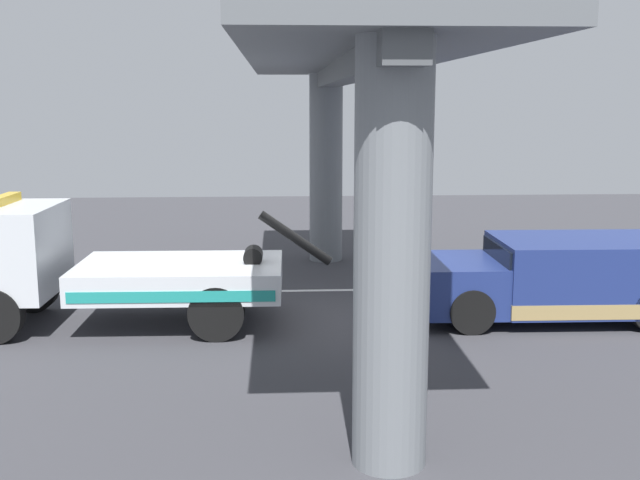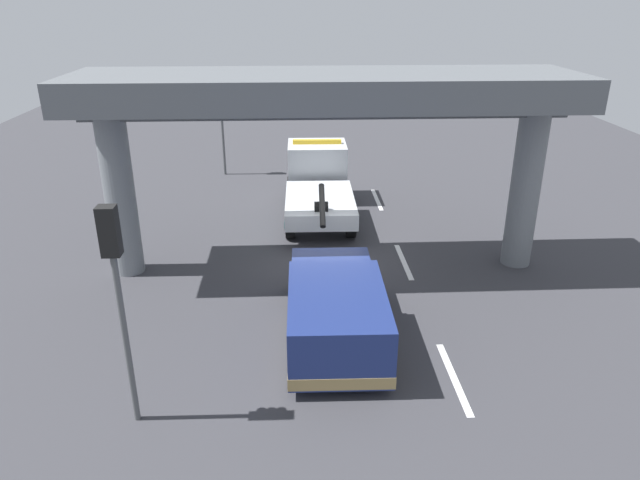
{
  "view_description": "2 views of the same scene",
  "coord_description": "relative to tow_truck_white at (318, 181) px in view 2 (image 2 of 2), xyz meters",
  "views": [
    {
      "loc": [
        1.05,
        14.42,
        4.22
      ],
      "look_at": [
        0.3,
        0.89,
        1.77
      ],
      "focal_mm": 43.25,
      "sensor_mm": 36.0,
      "label": 1
    },
    {
      "loc": [
        -16.29,
        0.96,
        7.69
      ],
      "look_at": [
        -2.32,
        0.27,
        1.77
      ],
      "focal_mm": 32.43,
      "sensor_mm": 36.0,
      "label": 2
    }
  ],
  "objects": [
    {
      "name": "traffic_light_near",
      "position": [
        -11.82,
        4.12,
        2.03
      ],
      "size": [
        0.39,
        0.32,
        4.44
      ],
      "color": "#515456",
      "rests_on": "ground"
    },
    {
      "name": "lane_stripe_east",
      "position": [
        1.16,
        -2.47,
        -1.2
      ],
      "size": [
        2.6,
        0.16,
        0.01
      ],
      "primitive_type": "cube",
      "color": "silver",
      "rests_on": "ground"
    },
    {
      "name": "lane_stripe_west",
      "position": [
        -10.84,
        -2.47,
        -1.2
      ],
      "size": [
        2.6,
        0.16,
        0.01
      ],
      "primitive_type": "cube",
      "color": "silver",
      "rests_on": "ground"
    },
    {
      "name": "lane_stripe_mid",
      "position": [
        -4.84,
        -2.47,
        -1.2
      ],
      "size": [
        2.6,
        0.16,
        0.01
      ],
      "primitive_type": "cube",
      "color": "silver",
      "rests_on": "ground"
    },
    {
      "name": "traffic_light_far",
      "position": [
        5.18,
        4.12,
        1.79
      ],
      "size": [
        0.39,
        0.32,
        4.1
      ],
      "color": "#515456",
      "rests_on": "ground"
    },
    {
      "name": "towed_van_green",
      "position": [
        -9.2,
        0.01,
        -0.42
      ],
      "size": [
        5.23,
        2.28,
        1.58
      ],
      "color": "navy",
      "rests_on": "ground"
    },
    {
      "name": "tow_truck_white",
      "position": [
        0.0,
        0.0,
        0.0
      ],
      "size": [
        7.27,
        2.5,
        2.46
      ],
      "color": "silver",
      "rests_on": "ground"
    },
    {
      "name": "overpass_structure",
      "position": [
        -5.08,
        0.01,
        3.71
      ],
      "size": [
        3.6,
        13.88,
        5.78
      ],
      "color": "slate",
      "rests_on": "ground"
    },
    {
      "name": "ground_plane",
      "position": [
        -4.84,
        0.01,
        -1.25
      ],
      "size": [
        60.0,
        40.0,
        0.1
      ],
      "primitive_type": "cube",
      "color": "#38383D"
    }
  ]
}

